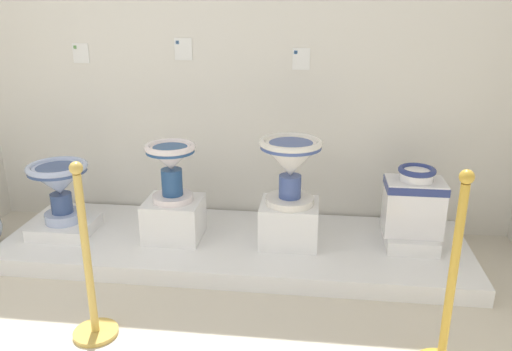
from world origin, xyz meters
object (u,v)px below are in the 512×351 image
antique_toilet_squat_floral (414,201)px  stanchion_post_near_left (90,284)px  plinth_block_squat_floral (410,238)px  antique_toilet_tall_cobalt (171,162)px  plinth_block_broad_patterned (65,227)px  info_placard_second (183,49)px  plinth_block_tall_cobalt (174,219)px  info_placard_third (301,59)px  antique_toilet_central_ornate (291,161)px  antique_toilet_broad_patterned (59,182)px  stanchion_post_near_right (448,309)px  plinth_block_central_ornate (289,223)px  info_placard_first (81,53)px

antique_toilet_squat_floral → stanchion_post_near_left: size_ratio=0.47×
plinth_block_squat_floral → antique_toilet_tall_cobalt: bearing=-177.3°
plinth_block_broad_patterned → info_placard_second: info_placard_second is taller
plinth_block_tall_cobalt → info_placard_third: 1.40m
antique_toilet_central_ornate → info_placard_second: bearing=147.9°
info_placard_third → plinth_block_broad_patterned: bearing=-161.1°
antique_toilet_broad_patterned → stanchion_post_near_right: 2.53m
antique_toilet_squat_floral → antique_toilet_broad_patterned: bearing=-177.6°
stanchion_post_near_left → plinth_block_central_ornate: bearing=45.7°
plinth_block_broad_patterned → info_placard_third: 2.01m
plinth_block_tall_cobalt → info_placard_second: 1.19m
antique_toilet_squat_floral → info_placard_third: (-0.76, 0.44, 0.84)m
antique_toilet_broad_patterned → plinth_block_tall_cobalt: antique_toilet_broad_patterned is taller
info_placard_first → antique_toilet_tall_cobalt: bearing=-33.5°
antique_toilet_tall_cobalt → plinth_block_squat_floral: 1.65m
antique_toilet_squat_floral → stanchion_post_near_right: bearing=-90.8°
info_placard_first → antique_toilet_central_ornate: bearing=-17.8°
plinth_block_central_ornate → antique_toilet_central_ornate: (0.00, -0.00, 0.43)m
antique_toilet_broad_patterned → stanchion_post_near_right: stanchion_post_near_right is taller
plinth_block_tall_cobalt → info_placard_second: info_placard_second is taller
plinth_block_broad_patterned → info_placard_first: info_placard_first is taller
plinth_block_central_ornate → info_placard_first: info_placard_first is taller
plinth_block_broad_patterned → plinth_block_tall_cobalt: size_ratio=1.08×
info_placard_third → stanchion_post_near_left: size_ratio=0.16×
info_placard_third → info_placard_second: bearing=180.0°
info_placard_third → stanchion_post_near_right: info_placard_third is taller
info_placard_second → stanchion_post_near_right: 2.40m
plinth_block_broad_patterned → info_placard_first: bearing=90.3°
antique_toilet_broad_patterned → info_placard_third: (1.58, 0.54, 0.78)m
antique_toilet_tall_cobalt → plinth_block_central_ornate: (0.78, 0.01, -0.39)m
stanchion_post_near_left → antique_toilet_central_ornate: bearing=45.7°
plinth_block_broad_patterned → stanchion_post_near_right: size_ratio=0.40×
antique_toilet_broad_patterned → stanchion_post_near_left: size_ratio=0.44×
plinth_block_broad_patterned → antique_toilet_central_ornate: 1.64m
antique_toilet_squat_floral → info_placard_third: 1.22m
plinth_block_broad_patterned → antique_toilet_central_ornate: bearing=1.5°
antique_toilet_broad_patterned → plinth_block_tall_cobalt: size_ratio=1.12×
plinth_block_tall_cobalt → stanchion_post_near_right: (1.56, -1.00, 0.08)m
plinth_block_central_ornate → plinth_block_squat_floral: (0.80, 0.06, -0.09)m
antique_toilet_tall_cobalt → info_placard_third: 1.14m
plinth_block_squat_floral → stanchion_post_near_left: (-1.74, -1.03, 0.14)m
antique_toilet_broad_patterned → plinth_block_squat_floral: 2.37m
antique_toilet_central_ornate → plinth_block_squat_floral: bearing=4.2°
info_placard_third → stanchion_post_near_left: (-0.97, -1.47, -0.96)m
plinth_block_central_ornate → plinth_block_squat_floral: plinth_block_central_ornate is taller
antique_toilet_tall_cobalt → antique_toilet_central_ornate: antique_toilet_central_ornate is taller
antique_toilet_broad_patterned → plinth_block_central_ornate: 1.57m
info_placard_second → stanchion_post_near_right: bearing=-43.8°
plinth_block_tall_cobalt → plinth_block_squat_floral: size_ratio=1.00×
plinth_block_central_ornate → info_placard_first: 1.93m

